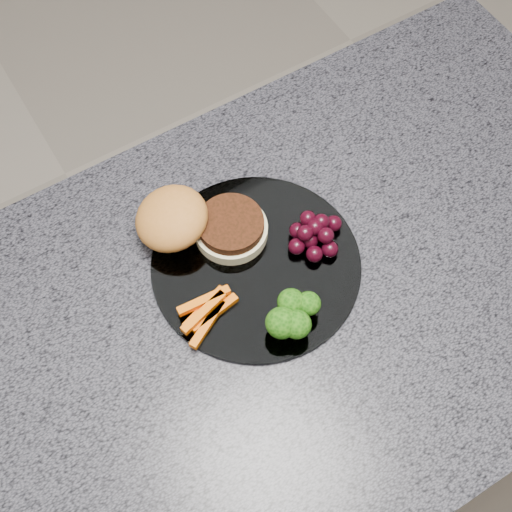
{
  "coord_description": "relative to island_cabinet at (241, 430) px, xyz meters",
  "views": [
    {
      "loc": [
        -0.15,
        -0.29,
        1.68
      ],
      "look_at": [
        0.06,
        0.06,
        0.93
      ],
      "focal_mm": 50.0,
      "sensor_mm": 36.0,
      "label": 1
    }
  ],
  "objects": [
    {
      "name": "plate",
      "position": [
        0.06,
        0.06,
        0.47
      ],
      "size": [
        0.26,
        0.26,
        0.01
      ],
      "primitive_type": "cylinder",
      "color": "white",
      "rests_on": "countertop"
    },
    {
      "name": "island_cabinet",
      "position": [
        0.0,
        0.0,
        0.0
      ],
      "size": [
        1.2,
        0.6,
        0.86
      ],
      "primitive_type": "cube",
      "color": "brown",
      "rests_on": "ground"
    },
    {
      "name": "burger",
      "position": [
        0.02,
        0.14,
        0.5
      ],
      "size": [
        0.18,
        0.16,
        0.05
      ],
      "rotation": [
        0.0,
        0.0,
        -0.38
      ],
      "color": "beige",
      "rests_on": "plate"
    },
    {
      "name": "grape_bunch",
      "position": [
        0.14,
        0.05,
        0.49
      ],
      "size": [
        0.08,
        0.06,
        0.04
      ],
      "rotation": [
        0.0,
        0.0,
        -0.42
      ],
      "color": "black",
      "rests_on": "plate"
    },
    {
      "name": "broccoli",
      "position": [
        0.06,
        -0.03,
        0.5
      ],
      "size": [
        0.07,
        0.06,
        0.05
      ],
      "rotation": [
        0.0,
        0.0,
        0.41
      ],
      "color": "olive",
      "rests_on": "plate"
    },
    {
      "name": "countertop",
      "position": [
        0.0,
        0.0,
        0.45
      ],
      "size": [
        1.2,
        0.6,
        0.04
      ],
      "primitive_type": "cube",
      "color": "#45444D",
      "rests_on": "island_cabinet"
    },
    {
      "name": "room",
      "position": [
        0.0,
        0.0,
        0.92
      ],
      "size": [
        4.02,
        4.02,
        2.7
      ],
      "color": "#A69B8B",
      "rests_on": "ground"
    },
    {
      "name": "carrot_sticks",
      "position": [
        -0.02,
        0.03,
        0.48
      ],
      "size": [
        0.08,
        0.06,
        0.02
      ],
      "rotation": [
        0.0,
        0.0,
        0.01
      ],
      "color": "#E45D03",
      "rests_on": "plate"
    }
  ]
}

